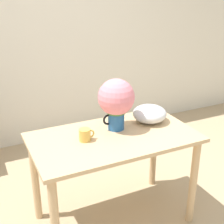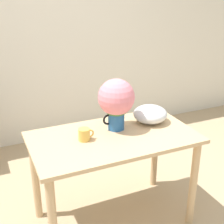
{
  "view_description": "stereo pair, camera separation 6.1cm",
  "coord_description": "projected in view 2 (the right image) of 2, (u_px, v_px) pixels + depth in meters",
  "views": [
    {
      "loc": [
        -0.95,
        -1.66,
        1.84
      ],
      "look_at": [
        0.01,
        0.35,
        0.93
      ],
      "focal_mm": 50.0,
      "sensor_mm": 36.0,
      "label": 1
    },
    {
      "loc": [
        -0.89,
        -1.68,
        1.84
      ],
      "look_at": [
        0.01,
        0.35,
        0.93
      ],
      "focal_mm": 50.0,
      "sensor_mm": 36.0,
      "label": 2
    }
  ],
  "objects": [
    {
      "name": "flower_vase",
      "position": [
        116.0,
        101.0,
        2.38
      ],
      "size": [
        0.28,
        0.28,
        0.41
      ],
      "color": "#235B9E",
      "rests_on": "table"
    },
    {
      "name": "coffee_mug",
      "position": [
        84.0,
        134.0,
        2.27
      ],
      "size": [
        0.12,
        0.09,
        0.09
      ],
      "color": "gold",
      "rests_on": "table"
    },
    {
      "name": "wall_back",
      "position": [
        54.0,
        35.0,
        3.62
      ],
      "size": [
        8.0,
        0.05,
        2.6
      ],
      "color": "silver",
      "rests_on": "ground_plane"
    },
    {
      "name": "white_bowl",
      "position": [
        150.0,
        114.0,
        2.57
      ],
      "size": [
        0.28,
        0.28,
        0.14
      ],
      "color": "silver",
      "rests_on": "table"
    },
    {
      "name": "table",
      "position": [
        113.0,
        151.0,
        2.4
      ],
      "size": [
        1.25,
        0.7,
        0.78
      ],
      "color": "tan",
      "rests_on": "ground_plane"
    }
  ]
}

